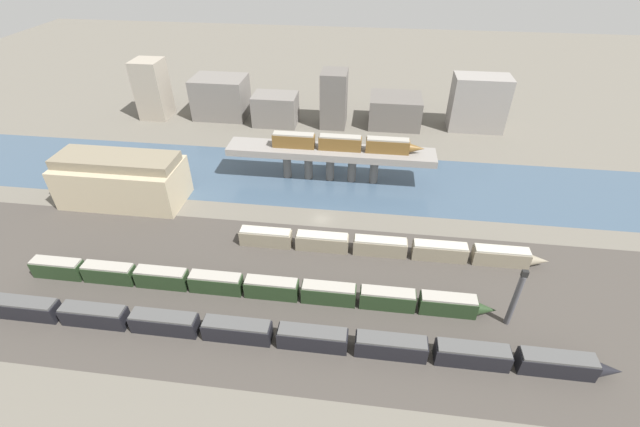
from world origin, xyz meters
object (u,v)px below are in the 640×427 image
object	(u,v)px
train_on_bridge	(345,143)
train_yard_mid	(249,286)
signal_tower	(515,299)
train_yard_near	(283,335)
train_yard_far	(386,247)
warehouse_building	(122,180)

from	to	relation	value
train_on_bridge	train_yard_mid	bearing A→B (deg)	-107.96
train_on_bridge	signal_tower	world-z (taller)	train_on_bridge
train_yard_near	train_yard_far	size ratio (longest dim) A/B	1.65
train_yard_far	warehouse_building	bearing A→B (deg)	168.81
train_yard_near	warehouse_building	world-z (taller)	warehouse_building
train_yard_mid	warehouse_building	size ratio (longest dim) A/B	3.01
train_on_bridge	train_yard_mid	distance (m)	46.74
train_yard_far	train_on_bridge	bearing A→B (deg)	111.26
train_yard_near	train_yard_far	world-z (taller)	train_yard_far
train_yard_mid	signal_tower	size ratio (longest dim) A/B	7.14
warehouse_building	signal_tower	bearing A→B (deg)	-18.49
train_yard_near	train_yard_far	bearing A→B (deg)	55.79
signal_tower	train_yard_mid	bearing A→B (deg)	178.54
train_yard_mid	train_on_bridge	bearing A→B (deg)	72.04
train_yard_mid	train_yard_far	bearing A→B (deg)	29.97
train_on_bridge	train_yard_near	distance (m)	54.94
signal_tower	train_yard_far	bearing A→B (deg)	143.24
warehouse_building	train_yard_far	bearing A→B (deg)	-11.19
train_yard_mid	warehouse_building	xyz separation A→B (m)	(-38.66, 27.33, 3.94)
warehouse_building	signal_tower	distance (m)	89.93
warehouse_building	train_on_bridge	bearing A→B (deg)	17.16
train_on_bridge	signal_tower	bearing A→B (deg)	-54.07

